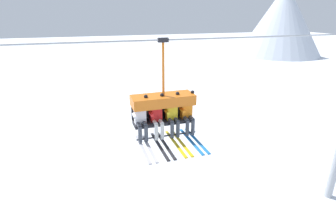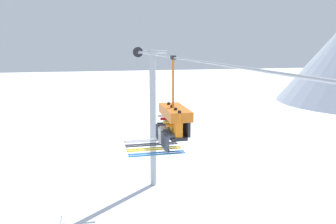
# 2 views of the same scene
# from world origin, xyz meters

# --- Properties ---
(lift_tower_near) EXTENTS (0.36, 1.88, 8.12)m
(lift_tower_near) POSITION_xyz_m (-8.97, -0.02, 4.22)
(lift_tower_near) COLOR #9EA3A8
(lift_tower_near) RESTS_ON ground_plane
(lift_cable) EXTENTS (19.05, 0.05, 0.05)m
(lift_cable) POSITION_xyz_m (-0.45, -0.80, 7.84)
(lift_cable) COLOR #9EA3A8
(chairlift_chair) EXTENTS (1.84, 0.74, 2.77)m
(chairlift_chair) POSITION_xyz_m (-0.66, -0.73, 6.00)
(chairlift_chair) COLOR #232328
(skier_white) EXTENTS (0.48, 1.70, 1.34)m
(skier_white) POSITION_xyz_m (-1.37, -0.94, 5.72)
(skier_white) COLOR silver
(skier_red) EXTENTS (0.48, 1.70, 1.34)m
(skier_red) POSITION_xyz_m (-0.89, -0.94, 5.72)
(skier_red) COLOR red
(skier_yellow) EXTENTS (0.48, 1.70, 1.34)m
(skier_yellow) POSITION_xyz_m (-0.42, -0.94, 5.72)
(skier_yellow) COLOR yellow
(skier_orange) EXTENTS (0.48, 1.70, 1.34)m
(skier_orange) POSITION_xyz_m (0.06, -0.94, 5.72)
(skier_orange) COLOR orange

